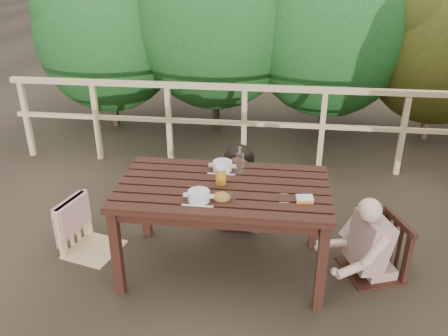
# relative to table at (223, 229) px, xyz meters

# --- Properties ---
(ground) EXTENTS (60.00, 60.00, 0.00)m
(ground) POSITION_rel_table_xyz_m (0.00, 0.00, -0.38)
(ground) COLOR #433526
(ground) RESTS_ON ground
(table) EXTENTS (1.64, 0.92, 0.76)m
(table) POSITION_rel_table_xyz_m (0.00, 0.00, 0.00)
(table) COLOR black
(table) RESTS_ON ground
(chair_left) EXTENTS (0.53, 0.53, 0.88)m
(chair_left) POSITION_rel_table_xyz_m (-1.16, 0.10, 0.06)
(chair_left) COLOR #E8BE88
(chair_left) RESTS_ON ground
(chair_far) EXTENTS (0.42, 0.42, 0.83)m
(chair_far) POSITION_rel_table_xyz_m (0.06, 0.83, 0.04)
(chair_far) COLOR black
(chair_far) RESTS_ON ground
(chair_right) EXTENTS (0.57, 0.57, 0.90)m
(chair_right) POSITION_rel_table_xyz_m (1.22, 0.09, 0.07)
(chair_right) COLOR black
(chair_right) RESTS_ON ground
(woman) EXTENTS (0.52, 0.63, 1.25)m
(woman) POSITION_rel_table_xyz_m (0.06, 0.85, 0.25)
(woman) COLOR black
(woman) RESTS_ON ground
(diner_right) EXTENTS (0.69, 0.63, 1.15)m
(diner_right) POSITION_rel_table_xyz_m (1.25, 0.09, 0.20)
(diner_right) COLOR tan
(diner_right) RESTS_ON ground
(railing) EXTENTS (5.60, 0.10, 1.01)m
(railing) POSITION_rel_table_xyz_m (0.00, 2.00, 0.13)
(railing) COLOR #E8BE88
(railing) RESTS_ON ground
(soup_near) EXTENTS (0.27, 0.27, 0.09)m
(soup_near) POSITION_rel_table_xyz_m (-0.15, -0.25, 0.42)
(soup_near) COLOR silver
(soup_near) RESTS_ON table
(soup_far) EXTENTS (0.27, 0.27, 0.09)m
(soup_far) POSITION_rel_table_xyz_m (-0.04, 0.28, 0.42)
(soup_far) COLOR silver
(soup_far) RESTS_ON table
(bread_roll) EXTENTS (0.13, 0.10, 0.08)m
(bread_roll) POSITION_rel_table_xyz_m (0.02, -0.23, 0.42)
(bread_roll) COLOR #9D582A
(bread_roll) RESTS_ON table
(beer_glass) EXTENTS (0.09, 0.09, 0.17)m
(beer_glass) POSITION_rel_table_xyz_m (-0.02, 0.03, 0.46)
(beer_glass) COLOR orange
(beer_glass) RESTS_ON table
(bottle) EXTENTS (0.06, 0.06, 0.26)m
(bottle) POSITION_rel_table_xyz_m (0.11, 0.20, 0.51)
(bottle) COLOR white
(bottle) RESTS_ON table
(tumbler) EXTENTS (0.06, 0.06, 0.07)m
(tumbler) POSITION_rel_table_xyz_m (0.09, -0.23, 0.41)
(tumbler) COLOR white
(tumbler) RESTS_ON table
(butter_tub) EXTENTS (0.13, 0.10, 0.05)m
(butter_tub) POSITION_rel_table_xyz_m (0.62, -0.17, 0.41)
(butter_tub) COLOR silver
(butter_tub) RESTS_ON table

